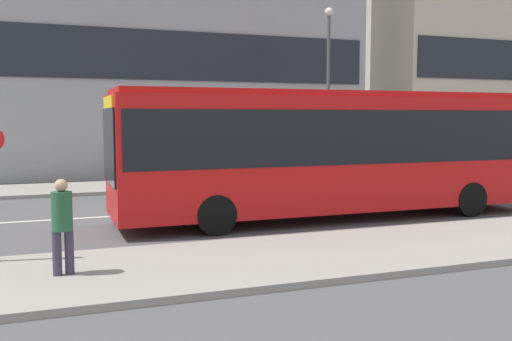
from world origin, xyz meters
The scene contains 8 objects.
ground_plane centered at (0.00, 0.00, 0.00)m, with size 120.00×120.00×0.00m, color #4F4F51.
sidewalk_near centered at (0.00, -6.25, 0.07)m, with size 44.00×3.50×0.13m.
sidewalk_far centered at (0.00, 6.25, 0.07)m, with size 44.00×3.50×0.13m.
lane_centerline centered at (0.00, 0.00, 0.00)m, with size 41.80×0.16×0.01m.
city_bus centered at (4.75, -2.27, 1.98)m, with size 11.93×2.63×3.44m.
parked_car_0 centered at (14.97, 3.29, 0.63)m, with size 4.32×1.85×1.34m.
pedestrian_near_stop centered at (-2.39, -6.23, 1.04)m, with size 0.35×0.34×1.61m.
street_lamp centered at (8.60, 5.45, 4.47)m, with size 0.36×0.36×7.15m.
Camera 1 is at (-2.62, -16.12, 2.76)m, focal length 40.00 mm.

